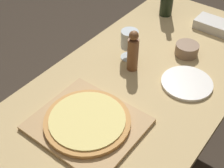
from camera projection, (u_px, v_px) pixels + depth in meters
dining_table at (139, 96)px, 1.47m from camera, size 0.77×1.66×0.76m
cutting_board at (88, 124)px, 1.20m from camera, size 0.40×0.35×0.02m
pizza at (87, 121)px, 1.19m from camera, size 0.33×0.33×0.02m
pepper_mill at (133, 52)px, 1.40m from camera, size 0.05×0.05×0.20m
wine_glass at (129, 40)px, 1.46m from camera, size 0.08×0.08×0.15m
small_bowl at (187, 49)px, 1.53m from camera, size 0.11×0.11×0.06m
dinner_plate at (187, 83)px, 1.38m from camera, size 0.23×0.23×0.01m
food_container at (214, 25)px, 1.70m from camera, size 0.20×0.12×0.05m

